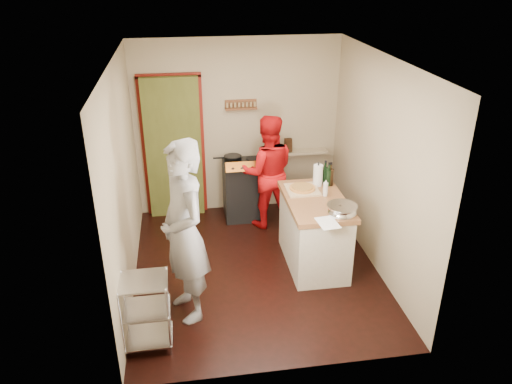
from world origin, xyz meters
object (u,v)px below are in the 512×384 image
stove (244,189)px  person_stripe (184,233)px  wire_shelving (146,310)px  person_red (267,172)px  island (315,230)px

stove → person_stripe: size_ratio=0.50×
stove → wire_shelving: bearing=-116.9°
person_stripe → person_red: size_ratio=1.21×
stove → island: bearing=-63.6°
wire_shelving → island: 2.36m
person_stripe → person_red: (1.20, 1.87, -0.18)m
person_red → wire_shelving: bearing=57.9°
person_stripe → person_red: person_stripe is taller
stove → island: (0.70, -1.41, 0.03)m
stove → person_stripe: person_stripe is taller
wire_shelving → island: island is taller
island → person_stripe: 1.84m
island → stove: bearing=116.4°
person_red → person_stripe: bearing=59.9°
stove → wire_shelving: 2.94m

